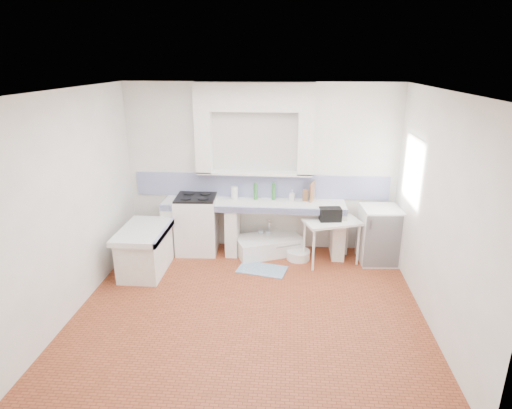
# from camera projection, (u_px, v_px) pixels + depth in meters

# --- Properties ---
(floor) EXTENTS (4.50, 4.50, 0.00)m
(floor) POSITION_uv_depth(u_px,v_px,m) (250.00, 306.00, 5.71)
(floor) COLOR brown
(floor) RESTS_ON ground
(ceiling) EXTENTS (4.50, 4.50, 0.00)m
(ceiling) POSITION_uv_depth(u_px,v_px,m) (249.00, 90.00, 4.81)
(ceiling) COLOR white
(ceiling) RESTS_ON ground
(wall_back) EXTENTS (4.50, 0.00, 4.50)m
(wall_back) POSITION_uv_depth(u_px,v_px,m) (261.00, 168.00, 7.14)
(wall_back) COLOR white
(wall_back) RESTS_ON ground
(wall_front) EXTENTS (4.50, 0.00, 4.50)m
(wall_front) POSITION_uv_depth(u_px,v_px,m) (225.00, 291.00, 3.37)
(wall_front) COLOR white
(wall_front) RESTS_ON ground
(wall_left) EXTENTS (0.00, 4.50, 4.50)m
(wall_left) POSITION_uv_depth(u_px,v_px,m) (73.00, 203.00, 5.43)
(wall_left) COLOR white
(wall_left) RESTS_ON ground
(wall_right) EXTENTS (0.00, 4.50, 4.50)m
(wall_right) POSITION_uv_depth(u_px,v_px,m) (437.00, 213.00, 5.08)
(wall_right) COLOR white
(wall_right) RESTS_ON ground
(alcove_mass) EXTENTS (1.90, 0.25, 0.45)m
(alcove_mass) POSITION_uv_depth(u_px,v_px,m) (254.00, 97.00, 6.65)
(alcove_mass) COLOR white
(alcove_mass) RESTS_ON ground
(window_frame) EXTENTS (0.35, 0.86, 1.06)m
(window_frame) POSITION_uv_depth(u_px,v_px,m) (425.00, 172.00, 6.14)
(window_frame) COLOR #3C2113
(window_frame) RESTS_ON ground
(lace_valance) EXTENTS (0.01, 0.84, 0.24)m
(lace_valance) POSITION_uv_depth(u_px,v_px,m) (418.00, 145.00, 6.03)
(lace_valance) COLOR white
(lace_valance) RESTS_ON ground
(counter_slab) EXTENTS (3.00, 0.60, 0.08)m
(counter_slab) POSITION_uv_depth(u_px,v_px,m) (253.00, 204.00, 7.04)
(counter_slab) COLOR white
(counter_slab) RESTS_ON ground
(counter_lip) EXTENTS (3.00, 0.04, 0.10)m
(counter_lip) POSITION_uv_depth(u_px,v_px,m) (252.00, 210.00, 6.78)
(counter_lip) COLOR navy
(counter_lip) RESTS_ON ground
(counter_pier_left) EXTENTS (0.20, 0.55, 0.82)m
(counter_pier_left) POSITION_uv_depth(u_px,v_px,m) (172.00, 227.00, 7.30)
(counter_pier_left) COLOR white
(counter_pier_left) RESTS_ON ground
(counter_pier_mid) EXTENTS (0.20, 0.55, 0.82)m
(counter_pier_mid) POSITION_uv_depth(u_px,v_px,m) (233.00, 229.00, 7.21)
(counter_pier_mid) COLOR white
(counter_pier_mid) RESTS_ON ground
(counter_pier_right) EXTENTS (0.20, 0.55, 0.82)m
(counter_pier_right) POSITION_uv_depth(u_px,v_px,m) (338.00, 232.00, 7.08)
(counter_pier_right) COLOR white
(counter_pier_right) RESTS_ON ground
(peninsula_top) EXTENTS (0.70, 1.10, 0.08)m
(peninsula_top) POSITION_uv_depth(u_px,v_px,m) (144.00, 231.00, 6.48)
(peninsula_top) COLOR white
(peninsula_top) RESTS_ON ground
(peninsula_base) EXTENTS (0.60, 1.00, 0.62)m
(peninsula_base) POSITION_uv_depth(u_px,v_px,m) (146.00, 252.00, 6.59)
(peninsula_base) COLOR white
(peninsula_base) RESTS_ON ground
(peninsula_lip) EXTENTS (0.04, 1.10, 0.10)m
(peninsula_lip) POSITION_uv_depth(u_px,v_px,m) (165.00, 232.00, 6.45)
(peninsula_lip) COLOR navy
(peninsula_lip) RESTS_ON ground
(backsplash) EXTENTS (4.27, 0.03, 0.40)m
(backsplash) POSITION_uv_depth(u_px,v_px,m) (261.00, 186.00, 7.23)
(backsplash) COLOR navy
(backsplash) RESTS_ON ground
(stove) EXTENTS (0.70, 0.68, 0.95)m
(stove) POSITION_uv_depth(u_px,v_px,m) (197.00, 225.00, 7.24)
(stove) COLOR white
(stove) RESTS_ON ground
(sink) EXTENTS (1.23, 0.97, 0.26)m
(sink) POSITION_uv_depth(u_px,v_px,m) (268.00, 246.00, 7.25)
(sink) COLOR white
(sink) RESTS_ON ground
(side_table) EXTENTS (0.97, 0.75, 0.04)m
(side_table) POSITION_uv_depth(u_px,v_px,m) (331.00, 242.00, 6.84)
(side_table) COLOR white
(side_table) RESTS_ON ground
(fridge) EXTENTS (0.63, 0.63, 0.91)m
(fridge) POSITION_uv_depth(u_px,v_px,m) (379.00, 235.00, 6.86)
(fridge) COLOR white
(fridge) RESTS_ON ground
(bucket_red) EXTENTS (0.39, 0.39, 0.29)m
(bucket_red) POSITION_uv_depth(u_px,v_px,m) (249.00, 247.00, 7.19)
(bucket_red) COLOR #A8212B
(bucket_red) RESTS_ON ground
(bucket_orange) EXTENTS (0.32, 0.32, 0.25)m
(bucket_orange) POSITION_uv_depth(u_px,v_px,m) (270.00, 248.00, 7.17)
(bucket_orange) COLOR orange
(bucket_orange) RESTS_ON ground
(bucket_blue) EXTENTS (0.38, 0.38, 0.28)m
(bucket_blue) POSITION_uv_depth(u_px,v_px,m) (280.00, 246.00, 7.21)
(bucket_blue) COLOR #1C33B3
(bucket_blue) RESTS_ON ground
(basin_white) EXTENTS (0.43, 0.43, 0.15)m
(basin_white) POSITION_uv_depth(u_px,v_px,m) (298.00, 255.00, 7.04)
(basin_white) COLOR white
(basin_white) RESTS_ON ground
(water_bottle_a) EXTENTS (0.10, 0.10, 0.34)m
(water_bottle_a) POSITION_uv_depth(u_px,v_px,m) (261.00, 239.00, 7.40)
(water_bottle_a) COLOR silver
(water_bottle_a) RESTS_ON ground
(water_bottle_b) EXTENTS (0.11, 0.11, 0.34)m
(water_bottle_b) POSITION_uv_depth(u_px,v_px,m) (268.00, 240.00, 7.37)
(water_bottle_b) COLOR silver
(water_bottle_b) RESTS_ON ground
(black_bag) EXTENTS (0.35, 0.23, 0.21)m
(black_bag) POSITION_uv_depth(u_px,v_px,m) (330.00, 214.00, 6.70)
(black_bag) COLOR black
(black_bag) RESTS_ON side_table
(green_bottle_a) EXTENTS (0.07, 0.07, 0.29)m
(green_bottle_a) POSITION_uv_depth(u_px,v_px,m) (255.00, 191.00, 7.12)
(green_bottle_a) COLOR #2D6F31
(green_bottle_a) RESTS_ON counter_slab
(green_bottle_b) EXTENTS (0.07, 0.07, 0.29)m
(green_bottle_b) POSITION_uv_depth(u_px,v_px,m) (274.00, 191.00, 7.10)
(green_bottle_b) COLOR #2D6F31
(green_bottle_b) RESTS_ON counter_slab
(knife_block) EXTENTS (0.10, 0.08, 0.19)m
(knife_block) POSITION_uv_depth(u_px,v_px,m) (305.00, 195.00, 7.08)
(knife_block) COLOR #99683D
(knife_block) RESTS_ON counter_slab
(cutting_board) EXTENTS (0.09, 0.23, 0.32)m
(cutting_board) POSITION_uv_depth(u_px,v_px,m) (312.00, 192.00, 7.05)
(cutting_board) COLOR #99683D
(cutting_board) RESTS_ON counter_slab
(paper_towel) EXTENTS (0.14, 0.14, 0.21)m
(paper_towel) POSITION_uv_depth(u_px,v_px,m) (235.00, 193.00, 7.16)
(paper_towel) COLOR white
(paper_towel) RESTS_ON counter_slab
(soap_bottle) EXTENTS (0.10, 0.10, 0.18)m
(soap_bottle) POSITION_uv_depth(u_px,v_px,m) (292.00, 195.00, 7.09)
(soap_bottle) COLOR white
(soap_bottle) RESTS_ON counter_slab
(rug) EXTENTS (0.82, 0.58, 0.01)m
(rug) POSITION_uv_depth(u_px,v_px,m) (262.00, 269.00, 6.70)
(rug) COLOR #245584
(rug) RESTS_ON ground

